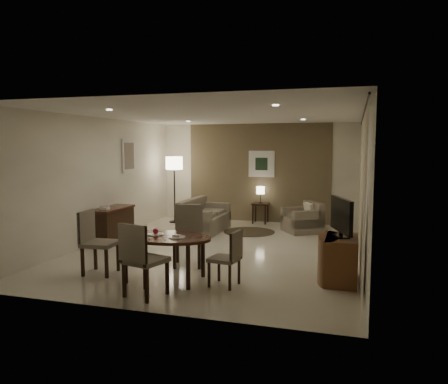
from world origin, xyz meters
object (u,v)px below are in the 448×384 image
(tv_cabinet, at_px, (341,259))
(dining_table, at_px, (165,258))
(chair_right, at_px, (224,258))
(sofa, at_px, (205,215))
(floor_lamp, at_px, (174,190))
(armchair, at_px, (302,217))
(chair_far, at_px, (188,236))
(chair_left, at_px, (100,243))
(side_table, at_px, (260,213))
(chair_near, at_px, (146,259))
(console_desk, at_px, (112,225))

(tv_cabinet, distance_m, dining_table, 2.73)
(chair_right, relative_size, sofa, 0.50)
(floor_lamp, bearing_deg, armchair, -6.48)
(chair_far, xyz_separation_m, chair_right, (0.92, -0.87, -0.10))
(sofa, relative_size, armchair, 2.04)
(chair_right, distance_m, sofa, 4.21)
(tv_cabinet, xyz_separation_m, chair_left, (-3.79, -0.70, 0.17))
(armchair, bearing_deg, floor_lamp, -129.03)
(side_table, bearing_deg, floor_lamp, -166.51)
(chair_left, bearing_deg, chair_far, -58.96)
(dining_table, height_order, sofa, sofa)
(chair_near, distance_m, side_table, 6.17)
(console_desk, bearing_deg, armchair, 30.41)
(dining_table, bearing_deg, tv_cabinet, 15.04)
(chair_near, height_order, armchair, chair_near)
(console_desk, relative_size, chair_near, 1.15)
(dining_table, xyz_separation_m, chair_right, (0.96, -0.00, 0.07))
(chair_right, bearing_deg, dining_table, -81.67)
(console_desk, relative_size, dining_table, 0.81)
(chair_far, bearing_deg, dining_table, -108.63)
(chair_near, relative_size, chair_left, 1.01)
(chair_left, xyz_separation_m, side_table, (1.52, 5.41, -0.24))
(tv_cabinet, relative_size, armchair, 1.09)
(console_desk, xyz_separation_m, chair_left, (1.10, -2.20, 0.14))
(tv_cabinet, distance_m, sofa, 4.59)
(console_desk, height_order, chair_right, chair_right)
(chair_near, relative_size, floor_lamp, 0.58)
(dining_table, relative_size, sofa, 0.88)
(sofa, relative_size, floor_lamp, 0.93)
(floor_lamp, bearing_deg, chair_near, -70.76)
(dining_table, xyz_separation_m, chair_far, (0.04, 0.87, 0.18))
(chair_right, relative_size, side_table, 1.53)
(chair_near, distance_m, armchair, 5.44)
(console_desk, height_order, side_table, console_desk)
(console_desk, relative_size, tv_cabinet, 1.33)
(dining_table, distance_m, chair_far, 0.89)
(console_desk, xyz_separation_m, chair_near, (2.30, -2.95, 0.15))
(chair_far, relative_size, chair_left, 1.01)
(chair_right, bearing_deg, console_desk, -116.02)
(chair_near, bearing_deg, chair_far, -74.06)
(tv_cabinet, distance_m, chair_left, 3.86)
(sofa, bearing_deg, armchair, -74.87)
(chair_left, height_order, sofa, chair_left)
(chair_near, bearing_deg, side_table, -77.08)
(chair_near, bearing_deg, sofa, -64.98)
(tv_cabinet, bearing_deg, chair_near, -150.77)
(tv_cabinet, relative_size, sofa, 0.53)
(floor_lamp, bearing_deg, chair_far, -63.91)
(side_table, distance_m, floor_lamp, 2.43)
(chair_left, distance_m, armchair, 5.24)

